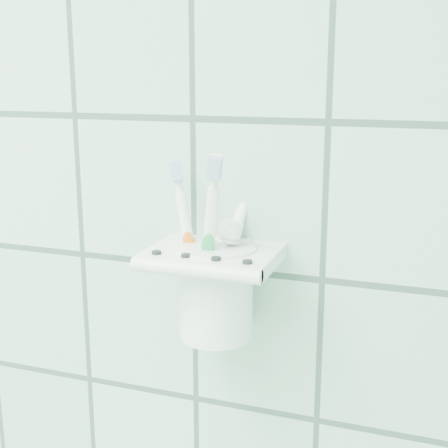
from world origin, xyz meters
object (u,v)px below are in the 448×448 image
(holder_bracket, at_px, (213,257))
(toothbrush_orange, at_px, (200,238))
(toothbrush_blue, at_px, (206,238))
(toothbrush_pink, at_px, (202,247))
(toothpaste_tube, at_px, (206,264))
(cup, at_px, (216,288))

(holder_bracket, height_order, toothbrush_orange, toothbrush_orange)
(holder_bracket, height_order, toothbrush_blue, toothbrush_blue)
(toothbrush_pink, bearing_deg, toothpaste_tube, 66.41)
(toothbrush_blue, relative_size, toothbrush_orange, 1.01)
(toothbrush_pink, relative_size, toothbrush_blue, 0.91)
(toothbrush_pink, height_order, toothbrush_blue, toothbrush_blue)
(holder_bracket, bearing_deg, cup, 78.99)
(toothpaste_tube, bearing_deg, holder_bracket, -36.50)
(holder_bracket, height_order, toothbrush_pink, toothbrush_pink)
(cup, distance_m, toothbrush_pink, 0.05)
(toothpaste_tube, bearing_deg, cup, -17.28)
(cup, bearing_deg, toothbrush_pink, -151.12)
(cup, distance_m, toothbrush_blue, 0.06)
(toothbrush_orange, bearing_deg, toothbrush_blue, -54.51)
(toothbrush_orange, bearing_deg, cup, -13.69)
(cup, bearing_deg, holder_bracket, -101.01)
(holder_bracket, relative_size, toothpaste_tube, 1.04)
(cup, distance_m, toothbrush_orange, 0.06)
(toothbrush_blue, bearing_deg, toothbrush_pink, 165.02)
(toothbrush_blue, distance_m, toothbrush_orange, 0.02)
(cup, height_order, toothbrush_orange, toothbrush_orange)
(toothbrush_pink, bearing_deg, holder_bracket, -10.06)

